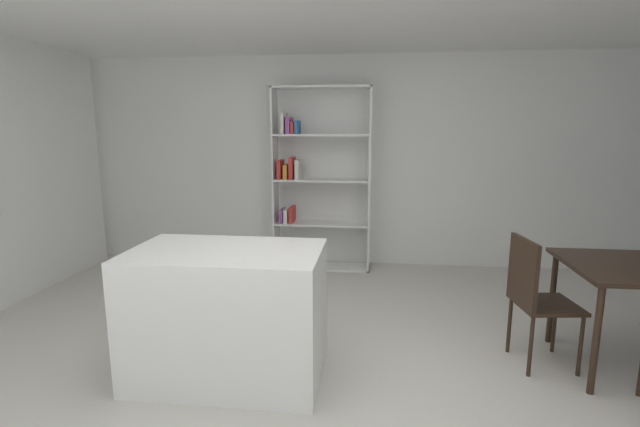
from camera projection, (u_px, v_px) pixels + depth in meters
name	position (u px, v px, depth m)	size (l,w,h in m)	color
ground_plane	(307.00, 388.00, 3.00)	(10.34, 10.34, 0.00)	beige
back_partition	(341.00, 162.00, 5.63)	(7.50, 0.06, 2.55)	white
kitchen_island	(228.00, 313.00, 3.09)	(1.27, 0.78, 0.90)	white
open_bookshelf	(314.00, 177.00, 5.41)	(1.15, 0.32, 2.16)	white
dining_chair_island_side	(534.00, 291.00, 3.21)	(0.45, 0.45, 0.93)	black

